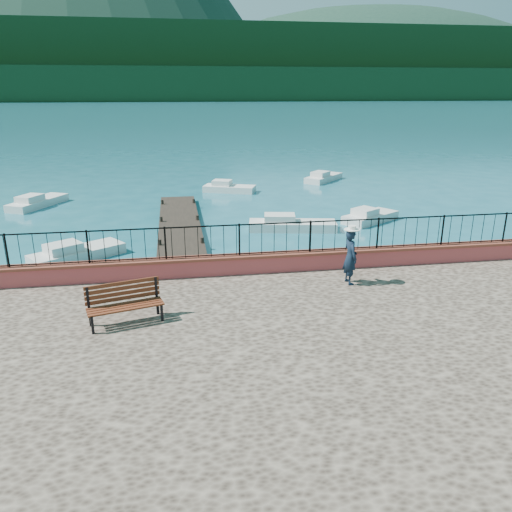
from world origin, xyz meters
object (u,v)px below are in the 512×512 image
object	(u,v)px
park_bench	(126,311)
boat_1	(293,222)
boat_3	(38,200)
boat_5	(324,176)
boat_2	(371,214)
boat_0	(77,250)
boat_4	(229,186)
person	(350,257)

from	to	relation	value
park_bench	boat_1	size ratio (longest dim) A/B	0.44
boat_1	boat_3	xyz separation A→B (m)	(-13.62, 7.51, 0.00)
boat_5	boat_1	bearing A→B (deg)	-159.45
park_bench	boat_2	world-z (taller)	park_bench
boat_0	boat_4	size ratio (longest dim) A/B	1.09
boat_4	boat_0	bearing A→B (deg)	-99.24
boat_0	boat_3	world-z (taller)	same
boat_2	boat_3	distance (m)	19.17
boat_0	boat_5	bearing A→B (deg)	11.65
boat_2	boat_4	size ratio (longest dim) A/B	0.95
person	boat_1	xyz separation A→B (m)	(0.74, 10.13, -1.61)
person	boat_3	distance (m)	21.90
person	boat_5	world-z (taller)	person
boat_0	boat_4	distance (m)	15.01
boat_1	person	bearing A→B (deg)	-83.62
park_bench	boat_2	size ratio (longest dim) A/B	0.58
boat_3	boat_5	xyz separation A→B (m)	(19.12, 5.55, 0.00)
boat_2	boat_3	bearing A→B (deg)	127.43
boat_3	boat_5	distance (m)	19.91
boat_1	boat_5	size ratio (longest dim) A/B	1.10
boat_1	boat_3	size ratio (longest dim) A/B	1.06
person	boat_3	size ratio (longest dim) A/B	0.40
boat_4	boat_3	bearing A→B (deg)	-146.47
park_bench	person	distance (m)	6.42
person	boat_4	world-z (taller)	person
boat_0	boat_1	bearing A→B (deg)	-18.09
park_bench	person	bearing A→B (deg)	-0.10
park_bench	boat_3	distance (m)	20.42
park_bench	boat_5	distance (m)	27.77
boat_1	boat_4	size ratio (longest dim) A/B	1.25
park_bench	person	xyz separation A→B (m)	(6.19, 1.62, 0.51)
boat_0	boat_4	bearing A→B (deg)	24.42
boat_1	boat_4	distance (m)	10.19
person	boat_0	xyz separation A→B (m)	(-8.91, 7.22, -1.61)
person	boat_0	distance (m)	11.58
boat_2	person	bearing A→B (deg)	-147.36
person	boat_4	xyz separation A→B (m)	(-1.24, 20.12, -1.61)
person	boat_5	xyz separation A→B (m)	(6.24, 23.19, -1.61)
boat_0	boat_2	size ratio (longest dim) A/B	1.14
boat_1	boat_5	world-z (taller)	same
person	boat_5	distance (m)	24.06
boat_0	park_bench	bearing A→B (deg)	-107.77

